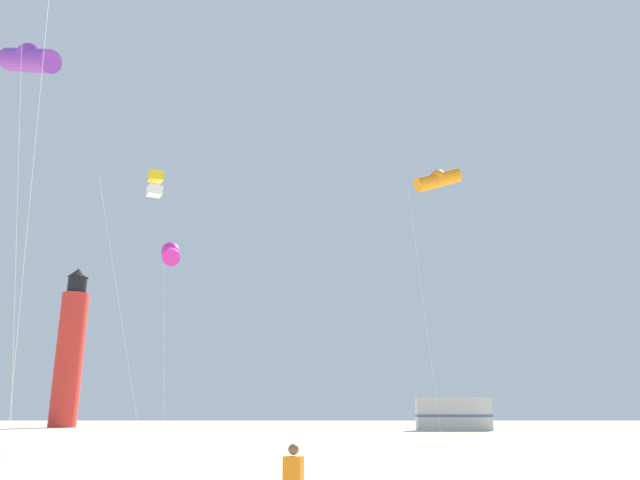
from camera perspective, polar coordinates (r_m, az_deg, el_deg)
name	(u,v)px	position (r m, az deg, el deg)	size (l,w,h in m)	color
kite_flyer_standing	(295,475)	(12.03, -2.37, -21.09)	(0.44, 0.56, 1.16)	orange
kite_tube_violet	(29,59)	(21.07, -25.56, 15.00)	(2.50, 1.89, 12.66)	silver
kite_box_gold	(155,184)	(28.60, -15.19, 5.06)	(3.21, 2.61, 12.19)	silver
kite_tube_orange	(438,180)	(30.42, 10.97, 5.57)	(2.69, 2.14, 13.31)	silver
kite_tube_magenta	(170,254)	(26.72, -13.84, -1.25)	(1.42, 2.59, 8.88)	silver
lighthouse_distant	(70,351)	(71.03, -22.35, -9.55)	(2.80, 2.80, 16.80)	red
rv_van_silver	(453,414)	(56.99, 12.34, -15.64)	(6.51, 2.53, 2.80)	#B7BABF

